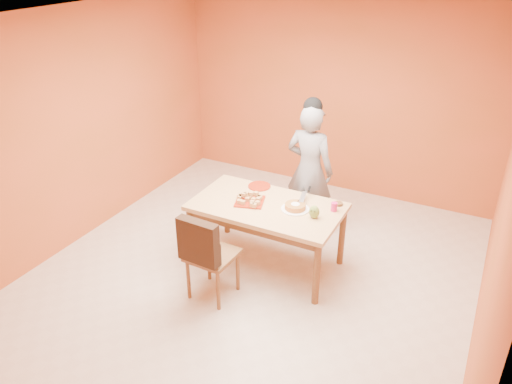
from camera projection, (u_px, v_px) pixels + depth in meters
The scene contains 17 objects.
floor at pixel (253, 275), 5.49m from camera, with size 5.00×5.00×0.00m, color beige.
ceiling at pixel (252, 18), 4.25m from camera, with size 5.00×5.00×0.00m, color white.
wall_back at pixel (337, 97), 6.85m from camera, with size 4.50×4.50×0.00m, color #CD572F.
wall_left at pixel (81, 127), 5.79m from camera, with size 5.00×5.00×0.00m, color #CD572F.
wall_right at pixel (504, 215), 3.96m from camera, with size 5.00×5.00×0.00m, color #CD572F.
dining_table at pixel (267, 213), 5.38m from camera, with size 1.60×0.90×0.76m.
dining_chair at pixel (211, 254), 4.96m from camera, with size 0.47×0.54×0.98m.
pastry_pile at pixel (250, 197), 5.37m from camera, with size 0.27×0.27×0.09m, color tan, non-canonical shape.
person at pixel (309, 170), 5.99m from camera, with size 0.60×0.39×1.64m, color gray.
pastry_platter at pixel (250, 201), 5.39m from camera, with size 0.30×0.30×0.02m, color maroon.
red_dinner_plate at pixel (259, 186), 5.72m from camera, with size 0.26×0.26×0.02m, color maroon.
white_cake_plate at pixel (295, 209), 5.24m from camera, with size 0.30×0.30×0.01m, color white.
sponge_cake at pixel (295, 206), 5.23m from camera, with size 0.22×0.22×0.05m, color #C77633.
cake_server at pixel (303, 197), 5.35m from camera, with size 0.05×0.26×0.01m, color white.
egg_ornament at pixel (314, 212), 5.06m from camera, with size 0.11×0.09×0.14m, color olive.
magenta_glass at pixel (334, 207), 5.20m from camera, with size 0.07×0.07×0.10m, color #D01F6C.
checker_tin at pixel (338, 204), 5.33m from camera, with size 0.09×0.09×0.03m, color #38240F.
Camera 1 is at (2.07, -3.96, 3.32)m, focal length 35.00 mm.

